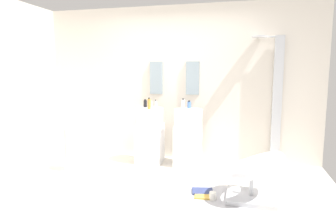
% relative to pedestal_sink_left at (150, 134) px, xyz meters
% --- Properties ---
extents(ground_plane, '(4.80, 3.60, 0.04)m').
position_rel_pedestal_sink_left_xyz_m(ground_plane, '(0.32, -1.19, -0.50)').
color(ground_plane, silver).
extents(rear_partition, '(4.80, 0.10, 2.60)m').
position_rel_pedestal_sink_left_xyz_m(rear_partition, '(0.32, 0.46, 0.82)').
color(rear_partition, beige).
rests_on(rear_partition, ground_plane).
extents(pedestal_sink_left, '(0.44, 0.44, 1.02)m').
position_rel_pedestal_sink_left_xyz_m(pedestal_sink_left, '(0.00, 0.00, 0.00)').
color(pedestal_sink_left, white).
rests_on(pedestal_sink_left, ground_plane).
extents(pedestal_sink_right, '(0.44, 0.44, 1.02)m').
position_rel_pedestal_sink_left_xyz_m(pedestal_sink_right, '(0.64, 0.00, 0.00)').
color(pedestal_sink_right, white).
rests_on(pedestal_sink_right, ground_plane).
extents(vanity_mirror_left, '(0.22, 0.03, 0.55)m').
position_rel_pedestal_sink_left_xyz_m(vanity_mirror_left, '(0.00, 0.39, 0.91)').
color(vanity_mirror_left, '#8C9EA8').
extents(vanity_mirror_right, '(0.22, 0.03, 0.55)m').
position_rel_pedestal_sink_left_xyz_m(vanity_mirror_right, '(0.64, 0.39, 0.91)').
color(vanity_mirror_right, '#8C9EA8').
extents(shower_column, '(0.49, 0.24, 2.05)m').
position_rel_pedestal_sink_left_xyz_m(shower_column, '(1.97, 0.34, 0.60)').
color(shower_column, '#B7BABF').
rests_on(shower_column, ground_plane).
extents(lounge_chair, '(1.03, 1.02, 0.65)m').
position_rel_pedestal_sink_left_xyz_m(lounge_chair, '(1.59, -1.10, -0.13)').
color(lounge_chair, '#B7BABF').
rests_on(lounge_chair, ground_plane).
extents(towel_rack, '(0.37, 0.22, 0.95)m').
position_rel_pedestal_sink_left_xyz_m(towel_rack, '(-0.96, -0.72, 0.15)').
color(towel_rack, '#B7BABF').
rests_on(towel_rack, ground_plane).
extents(area_rug, '(1.30, 0.88, 0.01)m').
position_rel_pedestal_sink_left_xyz_m(area_rug, '(1.01, -1.18, -0.47)').
color(area_rug, '#B2B2B7').
rests_on(area_rug, ground_plane).
extents(magazine_ochre, '(0.26, 0.17, 0.02)m').
position_rel_pedestal_sink_left_xyz_m(magazine_ochre, '(1.06, -1.18, -0.46)').
color(magazine_ochre, gold).
rests_on(magazine_ochre, area_rug).
extents(magazine_navy, '(0.29, 0.25, 0.02)m').
position_rel_pedestal_sink_left_xyz_m(magazine_navy, '(1.01, -1.04, -0.46)').
color(magazine_navy, navy).
rests_on(magazine_navy, area_rug).
extents(coffee_mug, '(0.08, 0.08, 0.09)m').
position_rel_pedestal_sink_left_xyz_m(coffee_mug, '(1.16, -1.22, -0.42)').
color(coffee_mug, white).
rests_on(coffee_mug, area_rug).
extents(soap_bottle_amber, '(0.05, 0.05, 0.18)m').
position_rel_pedestal_sink_left_xyz_m(soap_bottle_amber, '(0.04, -0.15, 0.52)').
color(soap_bottle_amber, '#C68C38').
rests_on(soap_bottle_amber, pedestal_sink_left).
extents(soap_bottle_blue, '(0.06, 0.06, 0.13)m').
position_rel_pedestal_sink_left_xyz_m(soap_bottle_blue, '(0.63, 0.10, 0.49)').
color(soap_bottle_blue, '#4C72B7').
rests_on(soap_bottle_blue, pedestal_sink_right).
extents(soap_bottle_black, '(0.06, 0.06, 0.13)m').
position_rel_pedestal_sink_left_xyz_m(soap_bottle_black, '(-0.10, 0.07, 0.50)').
color(soap_bottle_black, black).
rests_on(soap_bottle_black, pedestal_sink_left).
extents(soap_bottle_white, '(0.05, 0.05, 0.16)m').
position_rel_pedestal_sink_left_xyz_m(soap_bottle_white, '(0.54, 0.07, 0.51)').
color(soap_bottle_white, white).
rests_on(soap_bottle_white, pedestal_sink_right).
extents(soap_bottle_clear, '(0.04, 0.04, 0.13)m').
position_rel_pedestal_sink_left_xyz_m(soap_bottle_clear, '(0.08, 0.08, 0.50)').
color(soap_bottle_clear, silver).
rests_on(soap_bottle_clear, pedestal_sink_left).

